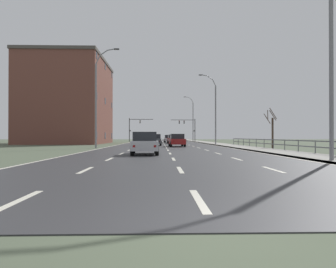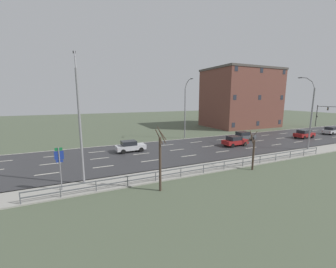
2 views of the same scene
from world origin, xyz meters
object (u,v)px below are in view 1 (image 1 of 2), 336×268
at_px(street_lamp_midground, 214,110).
at_px(car_near_right, 169,139).
at_px(street_lamp_left_bank, 97,99).
at_px(car_mid_centre, 173,139).
at_px(street_lamp_distant, 192,119).
at_px(brick_building, 69,102).
at_px(traffic_signal_right, 188,126).
at_px(car_near_left, 155,140).
at_px(car_far_left, 145,143).
at_px(street_lamp_foreground, 328,46).
at_px(traffic_signal_left, 134,126).
at_px(car_distant, 177,140).

height_order(street_lamp_midground, car_near_right, street_lamp_midground).
bearing_deg(street_lamp_left_bank, car_mid_centre, 66.28).
bearing_deg(street_lamp_distant, street_lamp_midground, -90.06).
relative_size(street_lamp_midground, car_mid_centre, 2.52).
bearing_deg(car_mid_centre, brick_building, 174.47).
distance_m(traffic_signal_right, car_mid_centre, 21.55).
xyz_separation_m(car_near_left, car_mid_centre, (2.97, 12.00, 0.00)).
relative_size(street_lamp_midground, car_far_left, 2.52).
height_order(street_lamp_foreground, car_far_left, street_lamp_foreground).
relative_size(street_lamp_midground, traffic_signal_left, 1.84).
distance_m(car_near_right, car_mid_centre, 9.40).
bearing_deg(car_near_right, street_lamp_left_bank, -108.09).
bearing_deg(car_near_right, car_distant, -91.60).
bearing_deg(traffic_signal_right, car_distant, -97.61).
distance_m(traffic_signal_left, car_distant, 36.46).
bearing_deg(car_far_left, brick_building, 111.69).
height_order(street_lamp_left_bank, traffic_signal_left, street_lamp_left_bank).
distance_m(traffic_signal_left, car_near_right, 12.82).
relative_size(traffic_signal_left, car_mid_centre, 1.37).
distance_m(street_lamp_foreground, car_mid_centre, 39.56).
xyz_separation_m(traffic_signal_left, car_distant, (8.12, -35.42, -2.94)).
bearing_deg(traffic_signal_right, car_far_left, -98.68).
xyz_separation_m(traffic_signal_right, traffic_signal_left, (-13.09, -1.74, -0.14)).
bearing_deg(street_lamp_midground, traffic_signal_left, 117.48).
xyz_separation_m(street_lamp_midground, street_lamp_left_bank, (-14.86, -12.23, 0.14)).
height_order(street_lamp_midground, street_lamp_distant, street_lamp_distant).
distance_m(car_far_left, brick_building, 37.19).
xyz_separation_m(traffic_signal_left, car_mid_centre, (8.33, -19.05, -2.94)).
distance_m(traffic_signal_right, car_far_left, 53.82).
bearing_deg(brick_building, car_mid_centre, -3.28).
xyz_separation_m(car_distant, car_near_right, (-0.22, 25.77, 0.00)).
xyz_separation_m(car_near_right, brick_building, (-17.93, -8.34, 6.61)).
xyz_separation_m(street_lamp_distant, brick_building, (-24.26, -21.27, 1.92)).
height_order(street_lamp_distant, brick_building, brick_building).
xyz_separation_m(traffic_signal_right, car_distant, (-4.97, -37.16, -3.08)).
bearing_deg(traffic_signal_right, street_lamp_distant, 53.37).
xyz_separation_m(traffic_signal_right, car_near_right, (-5.18, -11.40, -3.08)).
height_order(car_near_left, brick_building, brick_building).
height_order(car_distant, brick_building, brick_building).
relative_size(traffic_signal_right, traffic_signal_left, 1.05).
relative_size(traffic_signal_left, car_distant, 1.37).
relative_size(street_lamp_foreground, car_mid_centre, 2.78).
xyz_separation_m(street_lamp_left_bank, traffic_signal_right, (13.75, 41.26, -1.38)).
height_order(street_lamp_distant, car_near_left, street_lamp_distant).
relative_size(car_near_right, brick_building, 0.23).
bearing_deg(street_lamp_foreground, street_lamp_midground, 90.02).
bearing_deg(brick_building, street_lamp_foreground, -58.71).
height_order(car_distant, car_near_right, same).
xyz_separation_m(street_lamp_foreground, car_near_right, (-6.31, 48.21, -4.85)).
bearing_deg(car_distant, street_lamp_midground, 50.58).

